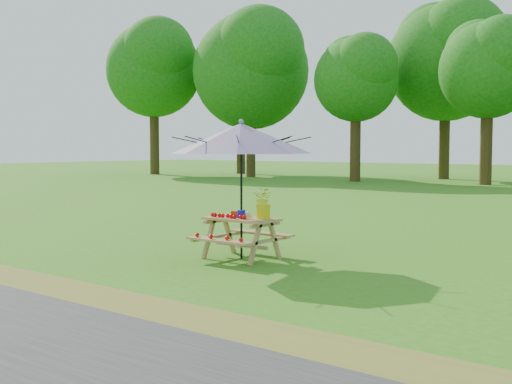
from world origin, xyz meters
The scene contains 7 objects.
ground centered at (0.00, 0.00, 0.00)m, with size 120.00×120.00×0.00m, color #397316.
drygrass_strip centered at (0.00, -2.80, 0.00)m, with size 120.00×1.20×0.01m, color olive.
picnic_table centered at (0.53, 0.50, 0.33)m, with size 1.20×1.32×0.67m.
patio_umbrella centered at (0.53, 0.50, 1.95)m, with size 2.58×2.58×2.26m.
produce_bins centered at (0.49, 0.52, 0.72)m, with size 0.29×0.36×0.13m.
tomatoes_row centered at (0.38, 0.32, 0.71)m, with size 0.77×0.13×0.07m, color red, non-canonical shape.
flower_bucket centered at (0.90, 0.60, 0.93)m, with size 0.35×0.32×0.49m.
Camera 1 is at (7.07, -7.46, 1.81)m, focal length 45.00 mm.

